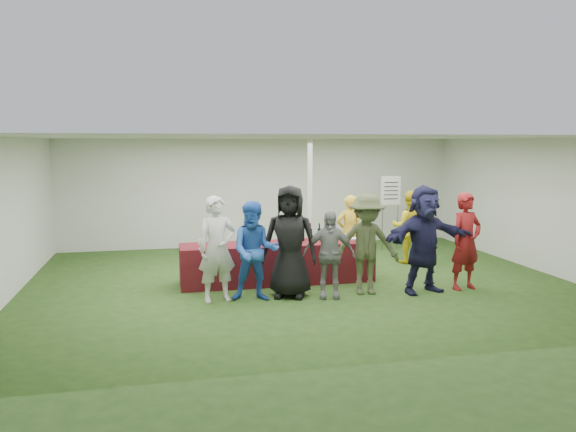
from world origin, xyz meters
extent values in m
plane|color=#284719|center=(0.00, 0.00, 0.00)|extent=(60.00, 60.00, 0.00)
plane|color=white|center=(0.00, 4.00, 1.35)|extent=(10.00, 0.00, 10.00)
plane|color=white|center=(0.00, -4.00, 1.35)|extent=(10.00, 0.00, 10.00)
plane|color=white|center=(-5.00, 0.00, 1.35)|extent=(0.00, 8.00, 8.00)
plane|color=white|center=(5.00, 0.00, 1.35)|extent=(0.00, 8.00, 8.00)
plane|color=white|center=(0.00, 0.00, 2.70)|extent=(10.00, 10.00, 0.00)
cylinder|color=silver|center=(0.50, 1.20, 1.35)|extent=(0.10, 0.10, 2.70)
cube|color=#5C1318|center=(-0.41, 0.10, 0.38)|extent=(3.60, 0.80, 0.75)
cylinder|color=black|center=(-0.09, 0.22, 0.86)|extent=(0.07, 0.07, 0.22)
cylinder|color=black|center=(-0.09, 0.22, 1.01)|extent=(0.03, 0.03, 0.08)
cylinder|color=maroon|center=(-0.09, 0.22, 1.06)|extent=(0.03, 0.03, 0.02)
cylinder|color=black|center=(-0.02, 0.23, 0.86)|extent=(0.07, 0.07, 0.22)
cylinder|color=black|center=(-0.02, 0.23, 1.01)|extent=(0.03, 0.03, 0.08)
cylinder|color=maroon|center=(-0.02, 0.23, 1.06)|extent=(0.03, 0.03, 0.02)
cylinder|color=black|center=(0.10, 0.21, 0.86)|extent=(0.07, 0.07, 0.22)
cylinder|color=black|center=(0.10, 0.21, 1.01)|extent=(0.03, 0.03, 0.08)
cylinder|color=maroon|center=(0.10, 0.21, 1.06)|extent=(0.03, 0.03, 0.02)
cylinder|color=black|center=(0.27, 0.28, 0.86)|extent=(0.07, 0.07, 0.22)
cylinder|color=black|center=(0.27, 0.28, 1.01)|extent=(0.03, 0.03, 0.08)
cylinder|color=maroon|center=(0.27, 0.28, 1.06)|extent=(0.03, 0.03, 0.02)
cylinder|color=black|center=(0.44, 0.24, 0.86)|extent=(0.07, 0.07, 0.22)
cylinder|color=black|center=(0.44, 0.24, 1.01)|extent=(0.03, 0.03, 0.08)
cylinder|color=maroon|center=(0.44, 0.24, 1.06)|extent=(0.03, 0.03, 0.02)
cylinder|color=black|center=(0.57, 0.28, 0.86)|extent=(0.07, 0.07, 0.22)
cylinder|color=black|center=(0.57, 0.28, 1.01)|extent=(0.03, 0.03, 0.08)
cylinder|color=maroon|center=(0.57, 0.28, 1.06)|extent=(0.03, 0.03, 0.02)
cylinder|color=silver|center=(-1.86, -0.17, 0.75)|extent=(0.06, 0.06, 0.00)
cylinder|color=silver|center=(-1.86, -0.17, 0.79)|extent=(0.01, 0.01, 0.07)
cylinder|color=silver|center=(-1.86, -0.17, 0.87)|extent=(0.06, 0.06, 0.08)
cylinder|color=#450712|center=(-1.86, -0.17, 0.84)|extent=(0.05, 0.05, 0.02)
cylinder|color=silver|center=(-1.46, -0.16, 0.75)|extent=(0.06, 0.06, 0.00)
cylinder|color=silver|center=(-1.46, -0.16, 0.79)|extent=(0.01, 0.01, 0.07)
cylinder|color=silver|center=(-1.46, -0.16, 0.87)|extent=(0.06, 0.06, 0.08)
cylinder|color=#450712|center=(-1.46, -0.16, 0.84)|extent=(0.05, 0.05, 0.02)
cylinder|color=silver|center=(-1.16, -0.13, 0.75)|extent=(0.06, 0.06, 0.00)
cylinder|color=silver|center=(-1.16, -0.13, 0.79)|extent=(0.01, 0.01, 0.07)
cylinder|color=silver|center=(-1.16, -0.13, 0.87)|extent=(0.06, 0.06, 0.08)
cylinder|color=#450712|center=(-1.16, -0.13, 0.84)|extent=(0.05, 0.05, 0.02)
cylinder|color=silver|center=(-0.67, -0.17, 0.75)|extent=(0.06, 0.06, 0.00)
cylinder|color=silver|center=(-0.67, -0.17, 0.79)|extent=(0.01, 0.01, 0.07)
cylinder|color=silver|center=(-0.67, -0.17, 0.87)|extent=(0.06, 0.06, 0.08)
cylinder|color=#450712|center=(-0.67, -0.17, 0.84)|extent=(0.05, 0.05, 0.02)
cylinder|color=silver|center=(0.87, -0.12, 0.75)|extent=(0.06, 0.06, 0.00)
cylinder|color=silver|center=(0.87, -0.12, 0.79)|extent=(0.01, 0.01, 0.07)
cylinder|color=silver|center=(0.87, -0.12, 0.87)|extent=(0.06, 0.06, 0.08)
cylinder|color=silver|center=(-0.27, 0.18, 0.85)|extent=(0.07, 0.07, 0.20)
cylinder|color=silver|center=(-0.27, 0.18, 0.96)|extent=(0.03, 0.03, 0.03)
cube|color=white|center=(1.15, 0.15, 0.77)|extent=(0.25, 0.18, 0.03)
cylinder|color=slate|center=(1.18, -0.12, 0.84)|extent=(0.24, 0.24, 0.18)
cylinder|color=slate|center=(2.73, 2.70, 0.55)|extent=(0.02, 0.02, 1.10)
cylinder|color=slate|center=(3.13, 2.70, 0.55)|extent=(0.02, 0.02, 1.10)
cube|color=white|center=(2.93, 2.70, 1.45)|extent=(0.50, 0.02, 0.70)
cube|color=black|center=(2.93, 2.68, 1.65)|extent=(0.36, 0.01, 0.02)
cube|color=black|center=(2.93, 2.68, 1.55)|extent=(0.36, 0.01, 0.02)
cube|color=black|center=(2.93, 2.68, 1.45)|extent=(0.36, 0.01, 0.02)
cube|color=black|center=(2.93, 2.68, 1.35)|extent=(0.36, 0.01, 0.02)
cube|color=black|center=(2.93, 2.68, 1.25)|extent=(0.36, 0.01, 0.02)
imported|color=gold|center=(1.25, 0.87, 0.77)|extent=(0.59, 0.41, 1.54)
imported|color=yellow|center=(2.73, 1.17, 0.79)|extent=(0.94, 0.84, 1.58)
imported|color=beige|center=(-1.63, -0.90, 0.87)|extent=(0.70, 0.53, 1.75)
imported|color=blue|center=(-1.02, -1.00, 0.83)|extent=(0.91, 0.76, 1.66)
imported|color=black|center=(-0.40, -0.91, 0.95)|extent=(1.08, 0.90, 1.90)
imported|color=gray|center=(0.23, -1.10, 0.74)|extent=(0.93, 0.55, 1.49)
imported|color=#3F4829|center=(0.93, -1.02, 0.87)|extent=(1.20, 0.78, 1.75)
imported|color=#1A193A|center=(1.93, -1.15, 0.94)|extent=(1.82, 0.88, 1.88)
imported|color=maroon|center=(2.76, -1.10, 0.87)|extent=(0.71, 0.55, 1.73)
camera|label=1|loc=(-2.47, -9.98, 2.61)|focal=35.00mm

